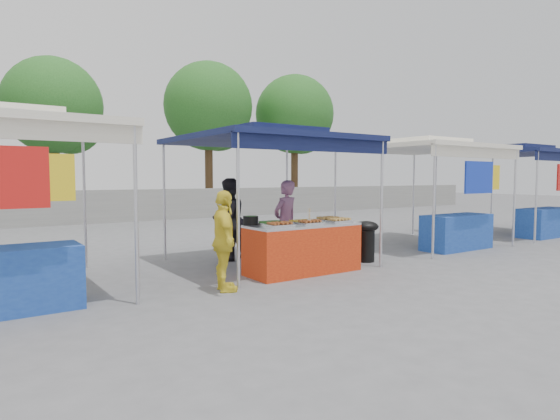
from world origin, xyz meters
TOP-DOWN VIEW (x-y plane):
  - ground_plane at (0.00, 0.00)m, footprint 80.00×80.00m
  - back_wall at (0.00, 11.00)m, footprint 40.00×0.25m
  - main_canopy at (0.00, 0.97)m, footprint 3.20×3.20m
  - neighbor_stall_right at (4.50, 0.57)m, footprint 3.20×3.20m
  - neighbor_stall_far at (8.50, 0.57)m, footprint 3.20×3.20m
  - tree_1 at (-1.76, 12.71)m, footprint 3.58×3.53m
  - tree_2 at (4.74, 13.12)m, footprint 4.00×4.00m
  - tree_3 at (9.56, 13.06)m, footprint 3.99×3.99m
  - vendor_table at (0.00, -0.10)m, footprint 2.00×0.80m
  - food_tray_fl at (-0.65, -0.34)m, footprint 0.42×0.30m
  - food_tray_fm at (-0.03, -0.34)m, footprint 0.42×0.30m
  - food_tray_fr at (0.62, -0.33)m, footprint 0.42×0.30m
  - food_tray_bl at (-0.59, -0.03)m, footprint 0.42×0.30m
  - food_tray_bm at (-0.01, -0.03)m, footprint 0.42×0.30m
  - food_tray_br at (0.64, -0.00)m, footprint 0.42×0.30m
  - cooking_pot at (-0.84, 0.25)m, footprint 0.26×0.26m
  - skewer_cup at (-0.05, -0.33)m, footprint 0.08×0.08m
  - wok_burner at (1.67, 0.05)m, footprint 0.48×0.48m
  - crate_left at (-0.54, 0.41)m, footprint 0.46×0.32m
  - crate_right at (0.27, 0.64)m, footprint 0.49×0.34m
  - crate_stacked at (0.27, 0.64)m, footprint 0.46×0.32m
  - vendor_woman at (0.24, 0.77)m, footprint 0.66×0.52m
  - helper_man at (-0.48, 1.71)m, footprint 0.95×0.84m
  - customer_person at (-1.74, -0.51)m, footprint 0.58×0.93m

SIDE VIEW (x-z plane):
  - ground_plane at x=0.00m, z-range 0.00..0.00m
  - crate_left at x=-0.54m, z-range 0.00..0.27m
  - crate_right at x=0.27m, z-range 0.00..0.29m
  - vendor_table at x=0.00m, z-range 0.00..0.85m
  - crate_stacked at x=0.27m, z-range 0.29..0.57m
  - wok_burner at x=1.67m, z-range 0.07..0.88m
  - back_wall at x=0.00m, z-range 0.00..1.20m
  - customer_person at x=-1.74m, z-range 0.00..1.47m
  - vendor_woman at x=0.24m, z-range 0.00..1.60m
  - helper_man at x=-0.48m, z-range 0.00..1.64m
  - food_tray_fl at x=-0.65m, z-range 0.85..0.92m
  - food_tray_fm at x=-0.03m, z-range 0.85..0.92m
  - food_tray_fr at x=0.62m, z-range 0.85..0.92m
  - food_tray_bl at x=-0.59m, z-range 0.85..0.92m
  - food_tray_bm at x=-0.01m, z-range 0.85..0.92m
  - food_tray_br at x=0.64m, z-range 0.85..0.92m
  - skewer_cup at x=-0.05m, z-range 0.85..0.95m
  - cooking_pot at x=-0.84m, z-range 0.85..1.00m
  - neighbor_stall_right at x=4.50m, z-range 0.32..2.89m
  - neighbor_stall_far at x=8.50m, z-range 0.32..2.89m
  - main_canopy at x=0.00m, z-range 1.08..3.65m
  - tree_1 at x=-1.76m, z-range 1.11..7.19m
  - tree_3 at x=9.56m, z-range 1.26..8.12m
  - tree_2 at x=4.74m, z-range 1.27..8.13m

